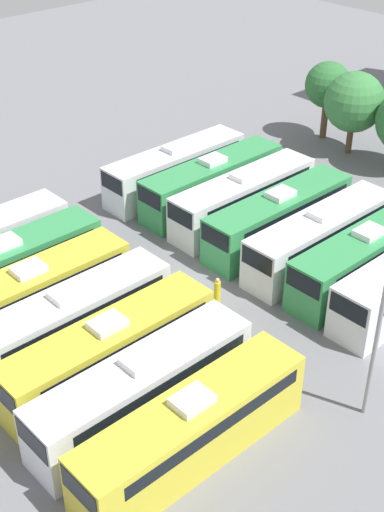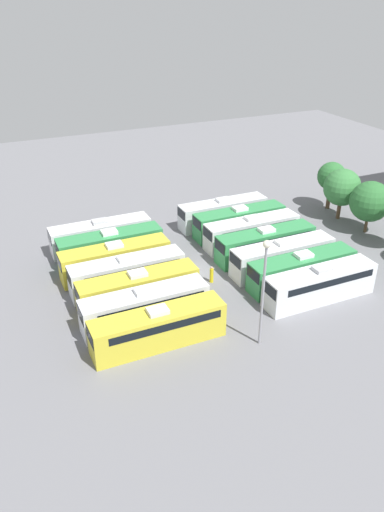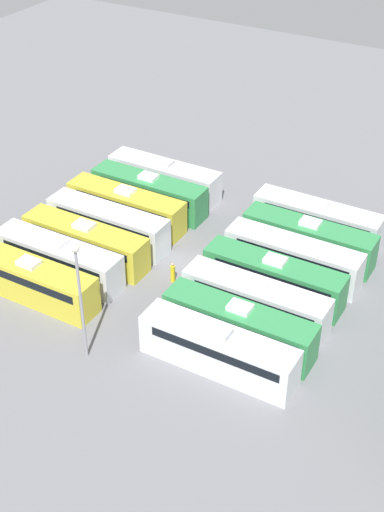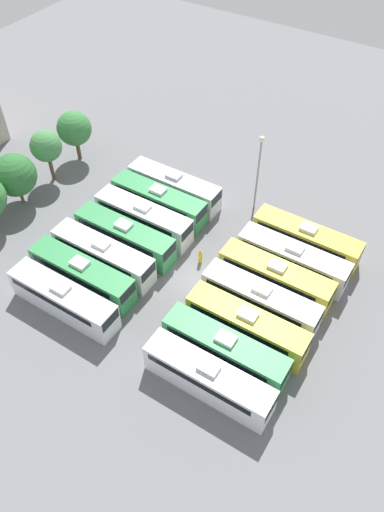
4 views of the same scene
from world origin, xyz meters
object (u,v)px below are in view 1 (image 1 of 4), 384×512
at_px(bus_2, 33,294).
at_px(bus_5, 143,387).
at_px(bus_7, 176,168).
at_px(bus_11, 321,236).
at_px(bus_1, 8,267).
at_px(worker_person, 217,293).
at_px(bus_8, 213,181).
at_px(tree_0, 328,85).
at_px(bus_3, 71,319).
at_px(bus_12, 366,256).
at_px(tree_1, 354,102).
at_px(bus_10, 279,216).
at_px(light_pole, 383,301).
at_px(bus_9, 244,197).
at_px(bus_4, 110,350).
at_px(bus_6, 193,428).

xyz_separation_m(bus_2, bus_5, (9.17, -0.16, 0.00)).
height_order(bus_7, bus_11, same).
bearing_deg(bus_1, worker_person, 41.58).
distance_m(bus_1, bus_8, 15.35).
xyz_separation_m(bus_1, tree_0, (-2.08, 29.73, 2.65)).
bearing_deg(bus_2, bus_3, 4.49).
relative_size(bus_12, tree_0, 1.77).
bearing_deg(bus_3, tree_1, 99.81).
relative_size(bus_2, bus_12, 1.00).
xyz_separation_m(bus_8, bus_11, (9.36, -0.29, 0.00)).
bearing_deg(bus_10, bus_11, 0.22).
bearing_deg(light_pole, bus_8, 155.38).
bearing_deg(bus_10, light_pole, -33.44).
distance_m(bus_10, bus_12, 6.23).
distance_m(bus_8, worker_person, 11.56).
bearing_deg(bus_9, bus_1, -101.08).
height_order(bus_1, tree_1, tree_1).
relative_size(bus_5, worker_person, 6.31).
relative_size(bus_11, bus_12, 1.00).
distance_m(bus_11, tree_1, 16.20).
relative_size(bus_1, tree_1, 1.72).
bearing_deg(bus_11, bus_9, 178.34).
relative_size(bus_7, bus_9, 1.00).
bearing_deg(tree_0, bus_4, -69.13).
distance_m(bus_9, bus_10, 3.20).
xyz_separation_m(bus_1, bus_11, (9.38, 15.06, 0.00)).
relative_size(bus_4, bus_5, 1.00).
bearing_deg(light_pole, bus_6, -113.88).
xyz_separation_m(bus_3, bus_12, (6.26, 15.39, 0.00)).
bearing_deg(bus_10, tree_0, 119.36).
bearing_deg(bus_2, light_pole, 24.69).
xyz_separation_m(bus_6, bus_11, (-6.04, 15.62, 0.00)).
height_order(bus_1, bus_7, same).
bearing_deg(bus_11, light_pole, -41.64).
distance_m(bus_1, bus_4, 9.30).
distance_m(bus_10, light_pole, 15.63).
bearing_deg(bus_2, bus_9, 90.32).
bearing_deg(bus_6, tree_1, 115.93).
bearing_deg(tree_0, light_pole, -47.85).
distance_m(bus_2, bus_10, 15.74).
bearing_deg(bus_8, bus_6, -45.92).
bearing_deg(bus_9, tree_0, 109.29).
height_order(bus_4, bus_11, same).
bearing_deg(tree_1, bus_9, -82.26).
distance_m(bus_7, worker_person, 13.74).
distance_m(bus_2, bus_4, 6.23).
bearing_deg(tree_1, bus_5, -69.28).
bearing_deg(bus_11, worker_person, -96.63).
relative_size(bus_3, bus_6, 1.00).
distance_m(bus_7, bus_8, 3.17).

